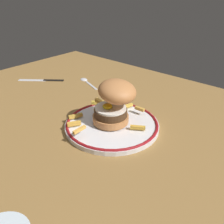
% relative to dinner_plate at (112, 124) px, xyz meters
% --- Properties ---
extents(ground_plane, '(1.37, 1.03, 0.04)m').
position_rel_dinner_plate_xyz_m(ground_plane, '(0.01, -0.05, -0.03)').
color(ground_plane, olive).
extents(dinner_plate, '(0.25, 0.25, 0.02)m').
position_rel_dinner_plate_xyz_m(dinner_plate, '(0.00, 0.00, 0.00)').
color(dinner_plate, silver).
rests_on(dinner_plate, ground_plane).
extents(burger, '(0.11, 0.12, 0.12)m').
position_rel_dinner_plate_xyz_m(burger, '(-0.00, 0.01, 0.07)').
color(burger, '#BD7943').
rests_on(burger, dinner_plate).
extents(fries_pile, '(0.21, 0.23, 0.03)m').
position_rel_dinner_plate_xyz_m(fries_pile, '(-0.04, 0.01, 0.02)').
color(fries_pile, gold).
rests_on(fries_pile, dinner_plate).
extents(knife, '(0.15, 0.12, 0.01)m').
position_rel_dinner_plate_xyz_m(knife, '(-0.43, 0.08, -0.01)').
color(knife, black).
rests_on(knife, ground_plane).
extents(spoon, '(0.13, 0.06, 0.01)m').
position_rel_dinner_plate_xyz_m(spoon, '(-0.30, 0.19, -0.00)').
color(spoon, silver).
rests_on(spoon, ground_plane).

